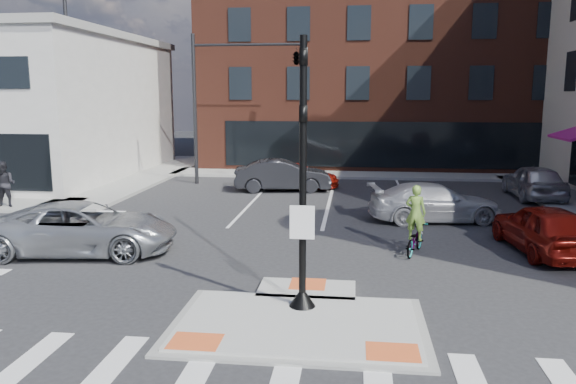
# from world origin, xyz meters

# --- Properties ---
(ground) EXTENTS (120.00, 120.00, 0.00)m
(ground) POSITION_xyz_m (0.00, 0.00, 0.00)
(ground) COLOR #28282B
(ground) RESTS_ON ground
(refuge_island) EXTENTS (5.40, 4.65, 0.13)m
(refuge_island) POSITION_xyz_m (0.00, -0.26, 0.05)
(refuge_island) COLOR gray
(refuge_island) RESTS_ON ground
(sidewalk_nw) EXTENTS (23.50, 20.50, 0.15)m
(sidewalk_nw) POSITION_xyz_m (-16.76, 15.29, 0.08)
(sidewalk_nw) COLOR gray
(sidewalk_nw) RESTS_ON ground
(sidewalk_n) EXTENTS (26.00, 3.00, 0.15)m
(sidewalk_n) POSITION_xyz_m (3.00, 22.00, 0.07)
(sidewalk_n) COLOR gray
(sidewalk_n) RESTS_ON ground
(building_n) EXTENTS (24.40, 18.40, 15.50)m
(building_n) POSITION_xyz_m (3.00, 31.99, 7.80)
(building_n) COLOR #56261A
(building_n) RESTS_ON ground
(building_far_left) EXTENTS (10.00, 12.00, 10.00)m
(building_far_left) POSITION_xyz_m (-4.00, 52.00, 5.00)
(building_far_left) COLOR slate
(building_far_left) RESTS_ON ground
(building_far_right) EXTENTS (12.00, 12.00, 12.00)m
(building_far_right) POSITION_xyz_m (9.00, 54.00, 6.00)
(building_far_right) COLOR brown
(building_far_right) RESTS_ON ground
(signal_pole) EXTENTS (0.60, 0.60, 5.98)m
(signal_pole) POSITION_xyz_m (0.00, 0.40, 2.36)
(signal_pole) COLOR black
(signal_pole) RESTS_ON refuge_island
(mast_arm_signal) EXTENTS (6.10, 2.24, 8.00)m
(mast_arm_signal) POSITION_xyz_m (-3.47, 18.00, 6.21)
(mast_arm_signal) COLOR black
(mast_arm_signal) RESTS_ON ground
(silver_suv) EXTENTS (5.96, 3.28, 1.58)m
(silver_suv) POSITION_xyz_m (-7.18, 4.29, 0.79)
(silver_suv) COLOR #AFB3B7
(silver_suv) RESTS_ON ground
(red_sedan) EXTENTS (2.42, 4.80, 1.57)m
(red_sedan) POSITION_xyz_m (6.97, 6.00, 0.78)
(red_sedan) COLOR maroon
(red_sedan) RESTS_ON ground
(white_pickup) EXTENTS (5.32, 2.84, 1.47)m
(white_pickup) POSITION_xyz_m (4.23, 10.12, 0.73)
(white_pickup) COLOR silver
(white_pickup) RESTS_ON ground
(bg_car_dark) EXTENTS (5.04, 2.36, 1.60)m
(bg_car_dark) POSITION_xyz_m (-2.50, 16.23, 0.80)
(bg_car_dark) COLOR #222327
(bg_car_dark) RESTS_ON ground
(bg_car_silver) EXTENTS (2.03, 4.82, 1.63)m
(bg_car_silver) POSITION_xyz_m (9.50, 15.55, 0.81)
(bg_car_silver) COLOR silver
(bg_car_silver) RESTS_ON ground
(bg_car_red) EXTENTS (4.44, 1.88, 1.28)m
(bg_car_red) POSITION_xyz_m (-1.89, 17.40, 0.64)
(bg_car_red) COLOR #9C190E
(bg_car_red) RESTS_ON ground
(cyclist) EXTENTS (1.12, 1.80, 2.16)m
(cyclist) POSITION_xyz_m (3.00, 5.42, 0.73)
(cyclist) COLOR #3F3F44
(cyclist) RESTS_ON ground
(pedestrian_a) EXTENTS (1.00, 0.81, 1.95)m
(pedestrian_a) POSITION_xyz_m (-13.52, 10.00, 1.12)
(pedestrian_a) COLOR black
(pedestrian_a) RESTS_ON sidewalk_nw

